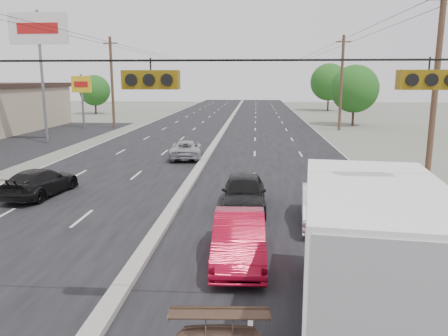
{
  "coord_description": "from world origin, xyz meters",
  "views": [
    {
      "loc": [
        3.46,
        -8.15,
        5.46
      ],
      "look_at": [
        2.29,
        7.8,
        2.2
      ],
      "focal_mm": 35.0,
      "sensor_mm": 36.0,
      "label": 1
    }
  ],
  "objects_px": {
    "pole_sign_far": "(82,89)",
    "tree_right_far": "(329,82)",
    "tree_left_far": "(95,90)",
    "box_truck": "(367,261)",
    "pole_sign_billboard": "(39,37)",
    "red_sedan": "(239,239)",
    "utility_pole_right_b": "(436,86)",
    "utility_pole_right_c": "(341,82)",
    "queue_car_e": "(330,183)",
    "queue_car_a": "(244,193)",
    "oncoming_near": "(40,183)",
    "utility_pole_left_c": "(112,82)",
    "tree_right_mid": "(355,89)",
    "oncoming_far": "(186,149)",
    "queue_car_b": "(322,206)"
  },
  "relations": [
    {
      "from": "pole_sign_far",
      "to": "tree_right_far",
      "type": "distance_m",
      "value": 43.87
    },
    {
      "from": "tree_left_far",
      "to": "box_truck",
      "type": "height_order",
      "value": "tree_left_far"
    },
    {
      "from": "pole_sign_billboard",
      "to": "red_sedan",
      "type": "relative_size",
      "value": 2.5
    },
    {
      "from": "tree_right_far",
      "to": "utility_pole_right_b",
      "type": "bearing_deg",
      "value": -93.64
    },
    {
      "from": "utility_pole_right_c",
      "to": "queue_car_e",
      "type": "xyz_separation_m",
      "value": [
        -5.5,
        -27.82,
        -4.44
      ]
    },
    {
      "from": "queue_car_a",
      "to": "oncoming_near",
      "type": "bearing_deg",
      "value": 170.01
    },
    {
      "from": "utility_pole_left_c",
      "to": "utility_pole_right_c",
      "type": "distance_m",
      "value": 25.0
    },
    {
      "from": "pole_sign_far",
      "to": "tree_right_mid",
      "type": "height_order",
      "value": "tree_right_mid"
    },
    {
      "from": "box_truck",
      "to": "red_sedan",
      "type": "distance_m",
      "value": 4.97
    },
    {
      "from": "oncoming_near",
      "to": "tree_right_far",
      "type": "bearing_deg",
      "value": -103.83
    },
    {
      "from": "box_truck",
      "to": "queue_car_e",
      "type": "relative_size",
      "value": 1.87
    },
    {
      "from": "oncoming_near",
      "to": "utility_pole_left_c",
      "type": "bearing_deg",
      "value": -71.28
    },
    {
      "from": "tree_right_mid",
      "to": "tree_right_far",
      "type": "relative_size",
      "value": 0.88
    },
    {
      "from": "box_truck",
      "to": "queue_car_a",
      "type": "xyz_separation_m",
      "value": [
        -2.76,
        9.3,
        -1.06
      ]
    },
    {
      "from": "queue_car_e",
      "to": "oncoming_far",
      "type": "relative_size",
      "value": 0.85
    },
    {
      "from": "box_truck",
      "to": "oncoming_near",
      "type": "bearing_deg",
      "value": 145.62
    },
    {
      "from": "pole_sign_far",
      "to": "oncoming_near",
      "type": "relative_size",
      "value": 1.33
    },
    {
      "from": "queue_car_e",
      "to": "oncoming_far",
      "type": "distance_m",
      "value": 12.71
    },
    {
      "from": "utility_pole_left_c",
      "to": "pole_sign_far",
      "type": "xyz_separation_m",
      "value": [
        -3.5,
        -0.0,
        -0.7
      ]
    },
    {
      "from": "queue_car_a",
      "to": "queue_car_b",
      "type": "bearing_deg",
      "value": -28.83
    },
    {
      "from": "utility_pole_left_c",
      "to": "queue_car_b",
      "type": "xyz_separation_m",
      "value": [
        18.51,
        -31.96,
        -4.4
      ]
    },
    {
      "from": "utility_pole_right_c",
      "to": "box_truck",
      "type": "distance_m",
      "value": 40.33
    },
    {
      "from": "queue_car_a",
      "to": "oncoming_far",
      "type": "relative_size",
      "value": 0.99
    },
    {
      "from": "tree_right_mid",
      "to": "tree_left_far",
      "type": "bearing_deg",
      "value": 157.93
    },
    {
      "from": "utility_pole_right_c",
      "to": "oncoming_far",
      "type": "bearing_deg",
      "value": -127.26
    },
    {
      "from": "utility_pole_left_c",
      "to": "queue_car_a",
      "type": "distance_m",
      "value": 34.34
    },
    {
      "from": "utility_pole_right_b",
      "to": "pole_sign_billboard",
      "type": "bearing_deg",
      "value": 154.29
    },
    {
      "from": "oncoming_far",
      "to": "box_truck",
      "type": "bearing_deg",
      "value": 102.1
    },
    {
      "from": "tree_right_mid",
      "to": "oncoming_near",
      "type": "bearing_deg",
      "value": -122.76
    },
    {
      "from": "pole_sign_billboard",
      "to": "red_sedan",
      "type": "height_order",
      "value": "pole_sign_billboard"
    },
    {
      "from": "tree_right_mid",
      "to": "oncoming_near",
      "type": "xyz_separation_m",
      "value": [
        -21.7,
        -33.72,
        -3.68
      ]
    },
    {
      "from": "oncoming_far",
      "to": "queue_car_b",
      "type": "bearing_deg",
      "value": 112.01
    },
    {
      "from": "tree_right_far",
      "to": "red_sedan",
      "type": "bearing_deg",
      "value": -101.2
    },
    {
      "from": "utility_pole_left_c",
      "to": "pole_sign_billboard",
      "type": "distance_m",
      "value": 12.73
    },
    {
      "from": "tree_left_far",
      "to": "queue_car_e",
      "type": "height_order",
      "value": "tree_left_far"
    },
    {
      "from": "tree_right_mid",
      "to": "red_sedan",
      "type": "bearing_deg",
      "value": -106.45
    },
    {
      "from": "pole_sign_billboard",
      "to": "queue_car_e",
      "type": "height_order",
      "value": "pole_sign_billboard"
    },
    {
      "from": "pole_sign_far",
      "to": "tree_right_far",
      "type": "xyz_separation_m",
      "value": [
        32.0,
        30.0,
        0.55
      ]
    },
    {
      "from": "tree_right_far",
      "to": "utility_pole_right_c",
      "type": "bearing_deg",
      "value": -96.65
    },
    {
      "from": "pole_sign_far",
      "to": "tree_right_far",
      "type": "bearing_deg",
      "value": 43.15
    },
    {
      "from": "tree_left_far",
      "to": "oncoming_far",
      "type": "xyz_separation_m",
      "value": [
        20.6,
        -38.27,
        -3.08
      ]
    },
    {
      "from": "utility_pole_right_c",
      "to": "queue_car_a",
      "type": "bearing_deg",
      "value": -107.39
    },
    {
      "from": "pole_sign_billboard",
      "to": "queue_car_b",
      "type": "bearing_deg",
      "value": -44.21
    },
    {
      "from": "tree_left_far",
      "to": "utility_pole_right_b",
      "type": "bearing_deg",
      "value": -52.52
    },
    {
      "from": "utility_pole_right_c",
      "to": "oncoming_far",
      "type": "relative_size",
      "value": 2.19
    },
    {
      "from": "tree_right_mid",
      "to": "queue_car_e",
      "type": "xyz_separation_m",
      "value": [
        -8.0,
        -32.82,
        -3.67
      ]
    },
    {
      "from": "red_sedan",
      "to": "oncoming_near",
      "type": "relative_size",
      "value": 0.98
    },
    {
      "from": "pole_sign_billboard",
      "to": "pole_sign_far",
      "type": "bearing_deg",
      "value": 97.13
    },
    {
      "from": "pole_sign_billboard",
      "to": "queue_car_b",
      "type": "relative_size",
      "value": 2.56
    },
    {
      "from": "utility_pole_left_c",
      "to": "tree_left_far",
      "type": "height_order",
      "value": "utility_pole_left_c"
    }
  ]
}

